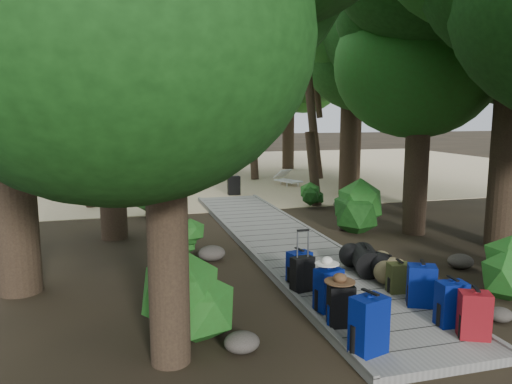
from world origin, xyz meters
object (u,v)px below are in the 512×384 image
object	(u,v)px
backpack_left_a	(369,322)
backpack_left_d	(299,265)
backpack_right_c	(422,283)
lone_suitcase_on_sand	(234,185)
backpack_right_d	(399,276)
duffel_right_khaki	(383,267)
duffel_right_black	(366,260)
suitcase_on_boardwalk	(302,274)
kayak	(121,186)
backpack_right_a	(475,313)
backpack_right_b	(451,301)
sun_lounger	(288,178)
backpack_left_b	(341,303)
backpack_left_c	(328,287)

from	to	relation	value
backpack_left_a	backpack_left_d	size ratio (longest dim) A/B	1.35
backpack_right_c	lone_suitcase_on_sand	bearing A→B (deg)	117.46
backpack_right_d	duffel_right_khaki	distance (m)	0.67
backpack_right_d	duffel_right_black	xyz separation A→B (m)	(-0.05, 1.01, -0.02)
suitcase_on_boardwalk	kayak	world-z (taller)	suitcase_on_boardwalk
backpack_left_a	backpack_left_d	distance (m)	2.63
duffel_right_black	backpack_right_d	bearing A→B (deg)	-69.89
backpack_left_d	backpack_right_a	world-z (taller)	backpack_right_a
backpack_left_d	backpack_right_b	bearing A→B (deg)	-70.84
backpack_left_a	sun_lounger	xyz separation A→B (m)	(3.94, 14.16, -0.19)
backpack_left_b	backpack_right_c	size ratio (longest dim) A/B	0.92
backpack_left_c	lone_suitcase_on_sand	size ratio (longest dim) A/B	1.01
backpack_right_b	duffel_right_black	bearing A→B (deg)	95.13
backpack_right_c	backpack_left_b	bearing A→B (deg)	-140.93
backpack_left_a	lone_suitcase_on_sand	world-z (taller)	backpack_left_a
backpack_left_a	backpack_left_b	world-z (taller)	backpack_left_a
backpack_left_a	backpack_right_b	bearing A→B (deg)	-0.98
backpack_left_b	duffel_right_black	world-z (taller)	backpack_left_b
backpack_right_a	backpack_right_c	size ratio (longest dim) A/B	0.97
kayak	sun_lounger	size ratio (longest dim) A/B	1.93
backpack_right_b	sun_lounger	xyz separation A→B (m)	(2.49, 13.76, -0.14)
backpack_right_b	backpack_right_c	size ratio (longest dim) A/B	0.98
backpack_right_a	backpack_right_b	distance (m)	0.41
backpack_left_b	suitcase_on_boardwalk	bearing A→B (deg)	100.45
backpack_left_b	sun_lounger	world-z (taller)	backpack_left_b
backpack_left_b	kayak	world-z (taller)	backpack_left_b
lone_suitcase_on_sand	sun_lounger	size ratio (longest dim) A/B	0.37
backpack_right_b	duffel_right_khaki	xyz separation A→B (m)	(0.11, 1.98, -0.13)
duffel_right_khaki	suitcase_on_boardwalk	xyz separation A→B (m)	(-1.57, -0.20, 0.07)
duffel_right_black	kayak	bearing A→B (deg)	126.43
duffel_right_khaki	lone_suitcase_on_sand	size ratio (longest dim) A/B	0.91
backpack_left_d	backpack_right_c	xyz separation A→B (m)	(1.37, -1.50, 0.06)
backpack_left_d	backpack_right_c	distance (m)	2.03
duffel_right_khaki	backpack_right_a	bearing A→B (deg)	-114.66
backpack_right_c	backpack_right_d	bearing A→B (deg)	117.29
backpack_left_b	backpack_right_d	xyz separation A→B (m)	(1.45, 0.93, -0.05)
backpack_left_a	duffel_right_black	xyz separation A→B (m)	(1.41, 2.73, -0.15)
kayak	backpack_left_c	bearing A→B (deg)	-68.65
duffel_right_black	sun_lounger	size ratio (longest dim) A/B	0.42
backpack_left_b	suitcase_on_boardwalk	size ratio (longest dim) A/B	1.12
backpack_right_a	backpack_left_a	bearing A→B (deg)	-155.36
backpack_right_a	sun_lounger	xyz separation A→B (m)	(2.45, 14.16, -0.14)
kayak	sun_lounger	xyz separation A→B (m)	(6.66, -0.34, 0.12)
backpack_left_b	suitcase_on_boardwalk	distance (m)	1.39
backpack_left_c	suitcase_on_boardwalk	world-z (taller)	backpack_left_c
backpack_right_d	kayak	distance (m)	13.44
backpack_right_a	duffel_right_khaki	bearing A→B (deg)	112.87
backpack_right_b	backpack_right_c	world-z (taller)	backpack_right_c
sun_lounger	kayak	bearing A→B (deg)	154.83
backpack_left_a	sun_lounger	world-z (taller)	backpack_left_a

